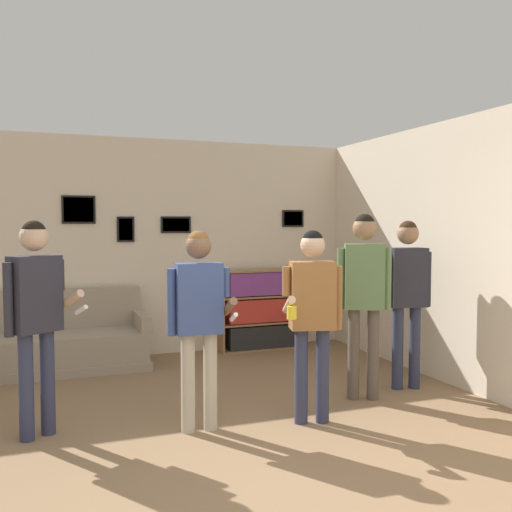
% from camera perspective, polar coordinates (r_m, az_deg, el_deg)
% --- Properties ---
extents(wall_back, '(7.63, 0.08, 2.70)m').
position_cam_1_polar(wall_back, '(7.25, -10.58, 0.87)').
color(wall_back, beige).
rests_on(wall_back, ground_plane).
extents(wall_right, '(0.06, 6.70, 2.70)m').
position_cam_1_polar(wall_right, '(6.32, 17.63, 0.41)').
color(wall_right, beige).
rests_on(wall_right, ground_plane).
extents(couch, '(2.00, 0.80, 0.88)m').
position_cam_1_polar(couch, '(6.85, -19.28, -8.35)').
color(couch, gray).
rests_on(couch, ground_plane).
extents(bookshelf, '(1.17, 0.30, 1.05)m').
position_cam_1_polar(bookshelf, '(7.51, 0.64, -5.38)').
color(bookshelf, olive).
rests_on(bookshelf, ground_plane).
extents(person_player_foreground_left, '(0.60, 0.37, 1.67)m').
position_cam_1_polar(person_player_foreground_left, '(4.66, -21.19, -4.60)').
color(person_player_foreground_left, '#2D334C').
rests_on(person_player_foreground_left, ground_plane).
extents(person_player_foreground_center, '(0.50, 0.46, 1.59)m').
position_cam_1_polar(person_player_foreground_center, '(4.52, -5.74, -5.36)').
color(person_player_foreground_center, '#B7AD99').
rests_on(person_player_foreground_center, ground_plane).
extents(person_watcher_holding_cup, '(0.55, 0.38, 1.59)m').
position_cam_1_polar(person_watcher_holding_cup, '(4.70, 5.65, -5.03)').
color(person_watcher_holding_cup, '#2D334C').
rests_on(person_watcher_holding_cup, ground_plane).
extents(person_spectator_near_bookshelf, '(0.46, 0.34, 1.74)m').
position_cam_1_polar(person_spectator_near_bookshelf, '(5.39, 10.75, -2.89)').
color(person_spectator_near_bookshelf, brown).
rests_on(person_spectator_near_bookshelf, ground_plane).
extents(person_spectator_far_right, '(0.49, 0.27, 1.68)m').
position_cam_1_polar(person_spectator_far_right, '(5.84, 14.88, -2.92)').
color(person_spectator_far_right, '#2D334C').
rests_on(person_spectator_far_right, ground_plane).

